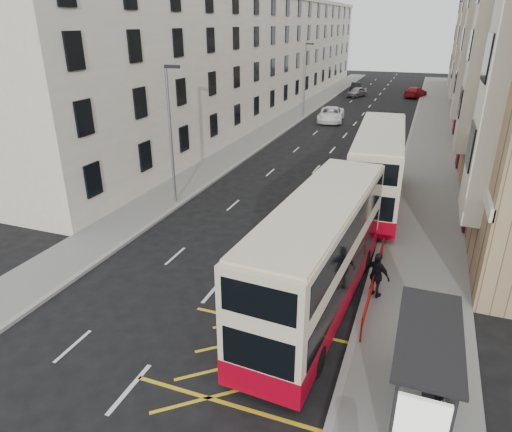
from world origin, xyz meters
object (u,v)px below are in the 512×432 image
at_px(street_lamp_near, 171,129).
at_px(pedestrian_far, 377,275).
at_px(pedestrian_mid, 449,390).
at_px(pedestrian_near, 410,432).
at_px(car_red, 415,92).
at_px(bus_shelter, 432,366).
at_px(white_van, 331,115).
at_px(double_decker_front, 319,255).
at_px(car_silver, 357,92).
at_px(double_decker_rear, 378,167).
at_px(street_lamp_far, 305,76).
at_px(car_dark, 356,87).

xyz_separation_m(street_lamp_near, pedestrian_far, (12.70, -6.41, -3.53)).
bearing_deg(pedestrian_mid, pedestrian_near, -147.26).
distance_m(street_lamp_near, car_red, 51.71).
relative_size(bus_shelter, pedestrian_far, 2.23).
xyz_separation_m(street_lamp_near, white_van, (3.59, 28.15, -3.85)).
xyz_separation_m(bus_shelter, white_van, (-11.11, 40.54, -1.35)).
bearing_deg(double_decker_front, white_van, 104.76).
xyz_separation_m(pedestrian_mid, car_silver, (-11.90, 59.63, -0.33)).
height_order(double_decker_rear, white_van, double_decker_rear).
bearing_deg(pedestrian_mid, street_lamp_near, 112.31).
bearing_deg(pedestrian_far, street_lamp_far, -44.63).
relative_size(street_lamp_near, pedestrian_far, 4.20).
height_order(white_van, car_silver, white_van).
distance_m(double_decker_rear, car_red, 46.09).
bearing_deg(double_decker_rear, bus_shelter, -82.24).
xyz_separation_m(pedestrian_mid, car_dark, (-13.12, 65.90, -0.38)).
bearing_deg(white_van, street_lamp_near, -103.63).
bearing_deg(pedestrian_near, car_dark, -81.88).
bearing_deg(street_lamp_near, double_decker_front, -36.06).
bearing_deg(street_lamp_far, double_decker_rear, -66.26).
relative_size(pedestrian_far, car_dark, 0.48).
xyz_separation_m(double_decker_rear, white_van, (-7.76, 23.95, -1.55)).
relative_size(street_lamp_near, white_van, 1.41).
relative_size(double_decker_front, pedestrian_far, 5.94).
relative_size(pedestrian_mid, white_van, 0.31).
relative_size(bus_shelter, street_lamp_near, 0.53).
bearing_deg(pedestrian_near, bus_shelter, -106.81).
bearing_deg(car_red, car_dark, -5.12).
height_order(double_decker_rear, car_red, double_decker_rear).
height_order(street_lamp_far, double_decker_front, street_lamp_far).
xyz_separation_m(street_lamp_near, double_decker_rear, (11.35, 4.19, -2.30)).
bearing_deg(car_red, pedestrian_mid, 110.29).
relative_size(double_decker_front, car_red, 2.19).
height_order(pedestrian_near, car_red, pedestrian_near).
distance_m(white_van, car_red, 23.50).
xyz_separation_m(double_decker_front, car_red, (0.94, 57.98, -1.52)).
xyz_separation_m(double_decker_rear, car_silver, (-7.98, 43.57, -1.64)).
xyz_separation_m(double_decker_front, pedestrian_mid, (4.67, -4.14, -1.24)).
distance_m(pedestrian_mid, car_dark, 67.20).
distance_m(bus_shelter, car_dark, 67.62).
distance_m(pedestrian_mid, white_van, 41.68).
relative_size(street_lamp_far, car_dark, 2.03).
bearing_deg(street_lamp_near, car_dark, 87.71).
relative_size(double_decker_rear, pedestrian_near, 7.29).
height_order(pedestrian_far, white_van, pedestrian_far).
bearing_deg(pedestrian_far, double_decker_rear, -56.60).
distance_m(street_lamp_far, double_decker_front, 39.26).
bearing_deg(car_dark, double_decker_rear, -83.47).
relative_size(double_decker_front, double_decker_rear, 0.97).
bearing_deg(double_decker_rear, pedestrian_near, -83.96).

